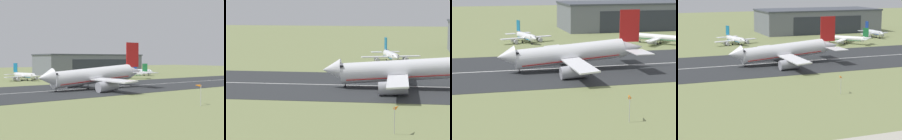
{
  "view_description": "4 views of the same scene",
  "coord_description": "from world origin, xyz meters",
  "views": [
    {
      "loc": [
        -69.11,
        21.04,
        11.7
      ],
      "look_at": [
        -5.25,
        110.21,
        7.66
      ],
      "focal_mm": 50.0,
      "sensor_mm": 36.0,
      "label": 1
    },
    {
      "loc": [
        -4.26,
        -28.17,
        26.15
      ],
      "look_at": [
        -21.92,
        105.1,
        7.27
      ],
      "focal_mm": 85.0,
      "sensor_mm": 36.0,
      "label": 2
    },
    {
      "loc": [
        -37.84,
        -6.63,
        28.23
      ],
      "look_at": [
        -10.93,
        108.62,
        2.92
      ],
      "focal_mm": 70.0,
      "sensor_mm": 36.0,
      "label": 3
    },
    {
      "loc": [
        -63.05,
        -38.77,
        31.86
      ],
      "look_at": [
        -14.64,
        90.84,
        3.93
      ],
      "focal_mm": 70.0,
      "sensor_mm": 36.0,
      "label": 4
    }
  ],
  "objects": [
    {
      "name": "ground_plane",
      "position": [
        0.0,
        62.35,
        0.0
      ],
      "size": [
        740.65,
        740.65,
        0.0
      ],
      "primitive_type": "plane",
      "color": "#7A8451"
    },
    {
      "name": "airplane_landing",
      "position": [
        -5.82,
        120.91,
        5.02
      ],
      "size": [
        46.61,
        46.6,
        18.31
      ],
      "color": "white",
      "rests_on": "ground_plane"
    },
    {
      "name": "hangar_building",
      "position": [
        53.32,
        221.79,
        7.43
      ],
      "size": [
        77.36,
        33.73,
        14.82
      ],
      "color": "slate",
      "rests_on": "ground_plane"
    },
    {
      "name": "runway_centreline",
      "position": [
        0.0,
        124.7,
        0.07
      ],
      "size": [
        450.58,
        0.7,
        0.01
      ],
      "primitive_type": "cube",
      "color": "silver",
      "rests_on": "runway_strip"
    },
    {
      "name": "runway_strip",
      "position": [
        0.0,
        124.7,
        0.03
      ],
      "size": [
        500.65,
        50.08,
        0.06
      ],
      "primitive_type": "cube",
      "color": "#2B2D30",
      "rests_on": "ground_plane"
    },
    {
      "name": "airplane_parked_west",
      "position": [
        44.22,
        164.49,
        2.73
      ],
      "size": [
        22.24,
        22.75,
        8.78
      ],
      "color": "white",
      "rests_on": "ground_plane"
    },
    {
      "name": "airplane_parked_centre",
      "position": [
        -11.0,
        181.77,
        2.65
      ],
      "size": [
        23.5,
        20.89,
        9.18
      ],
      "color": "white",
      "rests_on": "ground_plane"
    },
    {
      "name": "windsock_pole",
      "position": [
        -6.2,
        71.83,
        4.72
      ],
      "size": [
        1.23,
        2.64,
        5.27
      ],
      "color": "#B7B7BC",
      "rests_on": "ground_plane"
    },
    {
      "name": "airplane_parked_east",
      "position": [
        71.49,
        181.51,
        2.97
      ],
      "size": [
        17.74,
        18.92,
        8.95
      ],
      "color": "silver",
      "rests_on": "ground_plane"
    }
  ]
}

